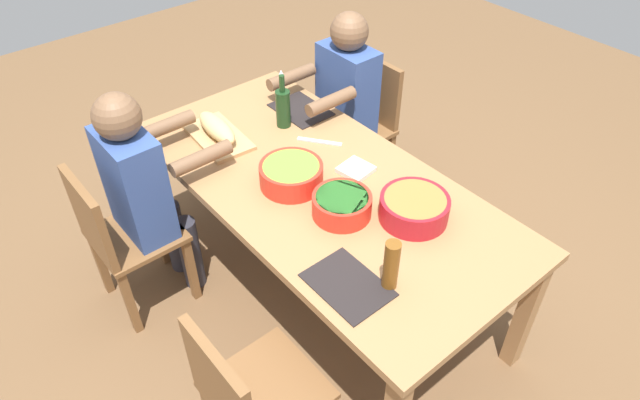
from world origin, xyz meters
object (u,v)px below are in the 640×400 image
diner_near_left (145,185)px  serving_bowl_salad (291,174)px  chair_near_left (119,236)px  diner_far_left (342,99)px  serving_bowl_greens (342,204)px  bread_loaf (217,128)px  dining_table (320,194)px  chair_far_left (363,119)px  beer_bottle (391,265)px  wine_bottle (283,107)px  serving_bowl_fruit (414,207)px  cutting_board (218,137)px  wine_glass (281,78)px  napkin_stack (356,169)px  chair_near_right (248,396)px

diner_near_left → serving_bowl_salad: diner_near_left is taller
chair_near_left → serving_bowl_salad: bearing=55.4°
diner_far_left → serving_bowl_greens: 1.04m
diner_far_left → bread_loaf: 0.80m
chair_near_left → dining_table: bearing=55.7°
chair_far_left → beer_bottle: size_ratio=3.86×
dining_table → wine_bottle: wine_bottle is taller
chair_far_left → diner_far_left: diner_far_left is taller
serving_bowl_fruit → cutting_board: serving_bowl_fruit is taller
chair_far_left → wine_glass: bearing=-111.2°
dining_table → diner_near_left: bearing=-131.5°
diner_far_left → napkin_stack: (0.60, -0.44, 0.05)m
beer_bottle → diner_far_left: bearing=145.6°
chair_far_left → bread_loaf: 1.03m
cutting_board → bread_loaf: 0.06m
diner_far_left → diner_near_left: bearing=-90.0°
dining_table → chair_near_right: size_ratio=2.34×
bread_loaf → serving_bowl_salad: bearing=6.6°
chair_near_right → serving_bowl_fruit: (-0.10, 0.95, 0.32)m
chair_far_left → napkin_stack: 0.90m
serving_bowl_fruit → dining_table: bearing=-161.5°
serving_bowl_greens → cutting_board: (-0.83, -0.10, -0.05)m
chair_near_right → cutting_board: (-1.15, 0.63, 0.27)m
chair_near_left → diner_far_left: 1.43m
diner_near_left → serving_bowl_fruit: diner_near_left is taller
serving_bowl_greens → chair_far_left: bearing=131.7°
chair_near_left → diner_far_left: size_ratio=0.71×
cutting_board → wine_glass: wine_glass is taller
dining_table → wine_bottle: bearing=162.0°
cutting_board → bread_loaf: bearing=0.0°
wine_bottle → wine_glass: wine_bottle is taller
diner_far_left → serving_bowl_greens: bearing=-41.5°
beer_bottle → wine_glass: (-1.38, 0.53, 0.01)m
cutting_board → bread_loaf: size_ratio=1.25×
beer_bottle → wine_glass: bearing=159.0°
chair_far_left → serving_bowl_greens: 1.21m
bread_loaf → napkin_stack: bread_loaf is taller
chair_near_right → serving_bowl_greens: chair_near_right is taller
wine_bottle → chair_near_left: bearing=-93.6°
bread_loaf → dining_table: bearing=16.0°
dining_table → chair_near_left: size_ratio=2.34×
diner_far_left → bread_loaf: size_ratio=3.75×
chair_near_right → diner_far_left: 1.80m
serving_bowl_salad → diner_far_left: bearing=123.2°
serving_bowl_greens → cutting_board: 0.84m
dining_table → cutting_board: bearing=-164.0°
serving_bowl_salad → wine_glass: (-0.66, 0.44, 0.05)m
serving_bowl_fruit → wine_glass: size_ratio=1.79×
chair_near_left → serving_bowl_greens: bearing=43.3°
chair_near_left → serving_bowl_greens: 1.11m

